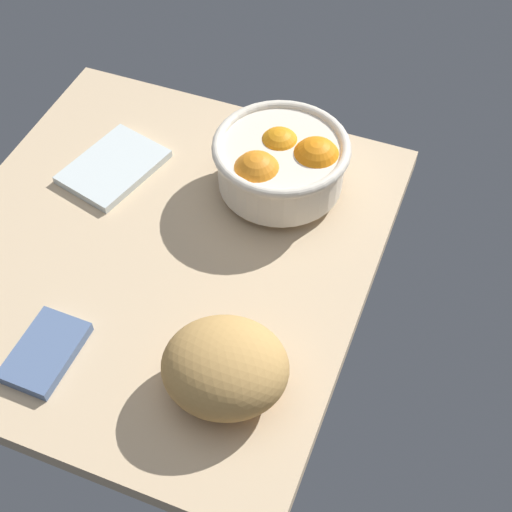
# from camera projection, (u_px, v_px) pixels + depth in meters

# --- Properties ---
(ground_plane) EXTENTS (0.69, 0.63, 0.03)m
(ground_plane) POSITION_uv_depth(u_px,v_px,m) (158.00, 253.00, 1.10)
(ground_plane) COLOR #CBAD87
(fruit_bowl) EXTENTS (0.21, 0.21, 0.11)m
(fruit_bowl) POSITION_uv_depth(u_px,v_px,m) (282.00, 163.00, 1.12)
(fruit_bowl) COLOR silver
(fruit_bowl) RESTS_ON ground
(bread_loaf) EXTENTS (0.18, 0.19, 0.10)m
(bread_loaf) POSITION_uv_depth(u_px,v_px,m) (225.00, 367.00, 0.90)
(bread_loaf) COLOR tan
(bread_loaf) RESTS_ON ground
(napkin_folded) EXTENTS (0.12, 0.08, 0.02)m
(napkin_folded) POSITION_uv_depth(u_px,v_px,m) (45.00, 352.00, 0.97)
(napkin_folded) COLOR slate
(napkin_folded) RESTS_ON ground
(napkin_spare) EXTENTS (0.18, 0.15, 0.01)m
(napkin_spare) POSITION_uv_depth(u_px,v_px,m) (114.00, 167.00, 1.19)
(napkin_spare) COLOR silver
(napkin_spare) RESTS_ON ground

